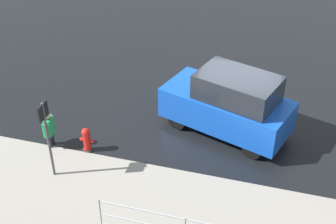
# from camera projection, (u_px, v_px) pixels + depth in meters

# --- Properties ---
(ground_plane) EXTENTS (60.00, 60.00, 0.00)m
(ground_plane) POSITION_uv_depth(u_px,v_px,m) (234.00, 125.00, 14.97)
(ground_plane) COLOR black
(kerb_strip) EXTENTS (24.00, 3.20, 0.04)m
(kerb_strip) POSITION_uv_depth(u_px,v_px,m) (207.00, 220.00, 11.63)
(kerb_strip) COLOR gray
(kerb_strip) RESTS_ON ground
(moving_hatchback) EXTENTS (4.24, 2.83, 2.06)m
(moving_hatchback) POSITION_uv_depth(u_px,v_px,m) (229.00, 104.00, 14.14)
(moving_hatchback) COLOR blue
(moving_hatchback) RESTS_ON ground
(fire_hydrant) EXTENTS (0.42, 0.31, 0.80)m
(fire_hydrant) POSITION_uv_depth(u_px,v_px,m) (87.00, 140.00, 13.70)
(fire_hydrant) COLOR red
(fire_hydrant) RESTS_ON ground
(pedestrian) EXTENTS (0.27, 0.57, 1.22)m
(pedestrian) POSITION_uv_depth(u_px,v_px,m) (49.00, 128.00, 13.71)
(pedestrian) COLOR #1E8C4C
(pedestrian) RESTS_ON ground
(sign_post) EXTENTS (0.07, 0.44, 2.40)m
(sign_post) POSITION_uv_depth(u_px,v_px,m) (47.00, 130.00, 12.13)
(sign_post) COLOR #4C4C51
(sign_post) RESTS_ON ground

